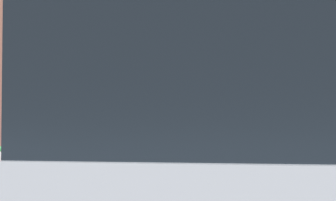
% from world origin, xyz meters
% --- Properties ---
extents(parking_meter, '(0.19, 0.19, 1.41)m').
position_xyz_m(parking_meter, '(-0.07, 0.34, 1.18)').
color(parking_meter, slate).
rests_on(parking_meter, sidewalk_curb).
extents(pedestrian_at_meter, '(0.63, 0.54, 1.73)m').
position_xyz_m(pedestrian_at_meter, '(0.53, 0.35, 1.13)').
color(pedestrian_at_meter, slate).
rests_on(pedestrian_at_meter, sidewalk_curb).
extents(background_railing, '(24.06, 0.06, 1.00)m').
position_xyz_m(background_railing, '(-0.00, 2.68, 0.84)').
color(background_railing, '#2D7A38').
rests_on(background_railing, sidewalk_curb).
extents(backdrop_wall, '(32.00, 0.50, 3.20)m').
position_xyz_m(backdrop_wall, '(0.00, 4.99, 1.60)').
color(backdrop_wall, brown).
rests_on(backdrop_wall, ground).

